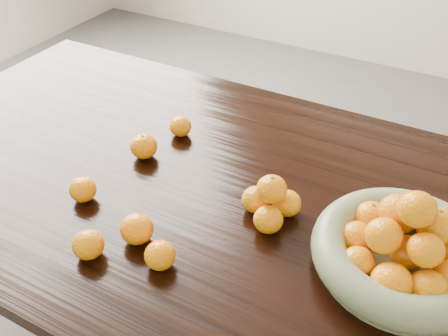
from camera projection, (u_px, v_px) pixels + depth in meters
The scene contains 9 objects.
dining_table at pixel (236, 220), 1.24m from camera, with size 2.00×1.00×0.75m.
fruit_bowl at pixel (405, 251), 0.98m from camera, with size 0.36×0.36×0.19m.
orange_pyramid at pixel (271, 202), 1.10m from camera, with size 0.13×0.13×0.11m.
loose_orange_0 at pixel (144, 146), 1.29m from camera, with size 0.07×0.07×0.07m, color orange.
loose_orange_1 at pixel (137, 229), 1.05m from camera, with size 0.07×0.07×0.07m, color orange.
loose_orange_2 at pixel (160, 255), 0.99m from camera, with size 0.06×0.06×0.06m, color orange.
loose_orange_3 at pixel (180, 126), 1.37m from camera, with size 0.06×0.06×0.06m, color orange.
loose_orange_4 at pixel (83, 190), 1.15m from camera, with size 0.06×0.06×0.06m, color orange.
loose_orange_5 at pixel (88, 245), 1.01m from camera, with size 0.07×0.07×0.06m, color orange.
Camera 1 is at (0.41, -0.81, 1.52)m, focal length 40.00 mm.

